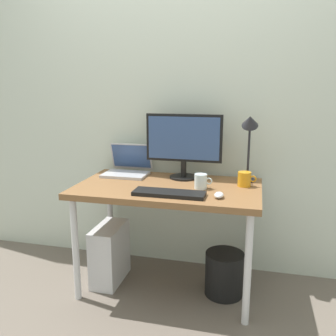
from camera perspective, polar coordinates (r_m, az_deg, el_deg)
ground_plane at (r=2.72m, az=0.00°, el=-18.04°), size 6.00×6.00×0.00m
back_wall at (r=2.74m, az=2.11°, el=10.81°), size 4.40×0.04×2.60m
desk at (r=2.45m, az=0.00°, el=-4.37°), size 1.22×0.70×0.74m
monitor at (r=2.56m, az=2.50°, el=4.08°), size 0.54×0.20×0.46m
laptop at (r=2.74m, az=-6.30°, el=0.21°), size 0.32×0.29×0.22m
desk_lamp at (r=2.50m, az=12.68°, el=5.56°), size 0.11×0.16×0.49m
keyboard at (r=2.21m, az=0.17°, el=-4.00°), size 0.44×0.14×0.02m
mouse at (r=2.18m, az=8.00°, el=-4.23°), size 0.06×0.09×0.03m
coffee_mug at (r=2.45m, az=11.93°, el=-1.72°), size 0.12×0.09×0.10m
glass_cup at (r=2.35m, az=5.19°, el=-2.09°), size 0.12×0.08×0.10m
computer_tower at (r=2.73m, az=-9.12°, el=-13.12°), size 0.18×0.36×0.42m
wastebasket at (r=2.60m, az=8.83°, el=-16.02°), size 0.26×0.26×0.30m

